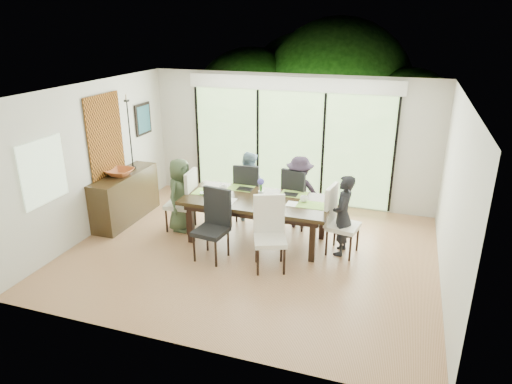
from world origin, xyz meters
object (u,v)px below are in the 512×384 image
(chair_left_end, at_px, (180,200))
(cup_b, at_px, (264,199))
(person_right_end, at_px, (343,215))
(chair_far_right, at_px, (299,197))
(laptop, at_px, (210,194))
(vase, at_px, (261,194))
(cup_a, at_px, (223,188))
(table_top, at_px, (257,200))
(chair_far_left, at_px, (249,191))
(person_far_right, at_px, (299,192))
(sideboard, at_px, (126,197))
(chair_near_left, at_px, (211,226))
(person_far_left, at_px, (249,186))
(cup_c, at_px, (304,199))
(bowl, at_px, (120,172))
(chair_near_right, at_px, (270,235))
(person_left_end, at_px, (181,195))
(chair_right_end, at_px, (344,221))

(chair_left_end, bearing_deg, cup_b, 81.47)
(cup_b, bearing_deg, person_right_end, 4.30)
(chair_far_right, bearing_deg, laptop, 52.79)
(chair_left_end, distance_m, vase, 1.58)
(chair_left_end, height_order, cup_a, chair_left_end)
(table_top, distance_m, chair_far_left, 0.98)
(person_far_right, bearing_deg, sideboard, 3.30)
(chair_near_left, xyz_separation_m, person_far_left, (0.05, 1.70, 0.10))
(cup_c, relative_size, bowl, 0.26)
(chair_left_end, distance_m, cup_c, 2.32)
(chair_near_right, distance_m, person_left_end, 2.17)
(person_right_end, distance_m, vase, 1.44)
(cup_a, bearing_deg, bowl, -174.51)
(vase, relative_size, bowl, 0.26)
(chair_near_right, relative_size, cup_a, 8.87)
(cup_a, bearing_deg, person_left_end, -169.11)
(cup_a, bearing_deg, cup_c, -1.91)
(cup_c, bearing_deg, chair_right_end, -8.13)
(person_right_end, height_order, person_far_right, same)
(cup_a, bearing_deg, chair_near_right, -40.36)
(laptop, xyz_separation_m, cup_b, (1.00, 0.00, 0.04))
(table_top, xyz_separation_m, cup_a, (-0.70, 0.15, 0.08))
(chair_right_end, relative_size, chair_near_left, 1.00)
(chair_far_right, relative_size, person_left_end, 0.85)
(cup_b, distance_m, sideboard, 2.89)
(bowl, bearing_deg, person_right_end, 0.59)
(table_top, xyz_separation_m, laptop, (-0.85, -0.10, 0.05))
(chair_far_left, bearing_deg, laptop, 61.16)
(chair_near_left, distance_m, cup_c, 1.64)
(chair_near_left, relative_size, cup_c, 8.87)
(person_right_end, relative_size, person_far_left, 1.00)
(chair_near_right, relative_size, bowl, 2.35)
(laptop, bearing_deg, person_left_end, 150.72)
(person_far_right, bearing_deg, chair_near_right, 78.28)
(chair_right_end, height_order, bowl, chair_right_end)
(table_top, xyz_separation_m, sideboard, (-2.71, 0.06, -0.29))
(chair_left_end, xyz_separation_m, chair_near_right, (2.00, -0.87, 0.00))
(chair_right_end, relative_size, chair_far_left, 1.00)
(person_left_end, distance_m, vase, 1.54)
(chair_near_right, distance_m, person_right_end, 1.31)
(chair_far_right, bearing_deg, chair_near_right, 106.97)
(vase, bearing_deg, cup_c, 3.81)
(person_far_right, bearing_deg, table_top, 46.43)
(chair_near_left, bearing_deg, person_left_end, 145.61)
(person_left_end, bearing_deg, person_right_end, -83.92)
(chair_near_right, bearing_deg, person_far_left, 97.38)
(table_top, bearing_deg, chair_right_end, 0.00)
(chair_left_end, height_order, person_right_end, person_right_end)
(chair_near_right, height_order, sideboard, chair_near_right)
(person_far_left, relative_size, cup_b, 12.90)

